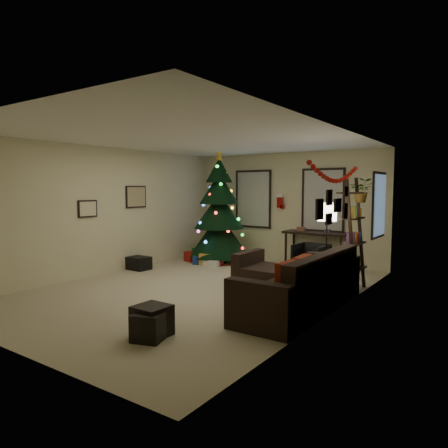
{
  "coord_description": "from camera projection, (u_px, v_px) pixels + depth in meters",
  "views": [
    {
      "loc": [
        4.56,
        -5.84,
        1.83
      ],
      "look_at": [
        0.1,
        0.6,
        1.15
      ],
      "focal_mm": 33.11,
      "sensor_mm": 36.0,
      "label": 1
    }
  ],
  "objects": [
    {
      "name": "garland",
      "position": [
        335.0,
        173.0,
        6.0
      ],
      "size": [
        0.08,
        1.9,
        0.3
      ],
      "primitive_type": null,
      "color": "#A5140C",
      "rests_on": "wall_right"
    },
    {
      "name": "art_abstract",
      "position": [
        88.0,
        209.0,
        8.37
      ],
      "size": [
        0.04,
        0.45,
        0.35
      ],
      "color": "black",
      "rests_on": "wall_left"
    },
    {
      "name": "wall_right",
      "position": [
        336.0,
        221.0,
        6.0
      ],
      "size": [
        0.0,
        7.0,
        7.0
      ],
      "primitive_type": "plane",
      "rotation": [
        1.57,
        0.0,
        -1.57
      ],
      "color": "beige",
      "rests_on": "floor"
    },
    {
      "name": "potted_plant",
      "position": [
        362.0,
        187.0,
        7.61
      ],
      "size": [
        0.62,
        0.57,
        0.58
      ],
      "primitive_type": "imported",
      "rotation": [
        0.0,
        0.0,
        0.25
      ],
      "color": "#4C4C4C",
      "rests_on": "bookshelf"
    },
    {
      "name": "wall_back",
      "position": [
        287.0,
        208.0,
        10.28
      ],
      "size": [
        5.0,
        0.0,
        5.0
      ],
      "primitive_type": "plane",
      "rotation": [
        1.57,
        0.0,
        0.0
      ],
      "color": "beige",
      "rests_on": "floor"
    },
    {
      "name": "desk_chair",
      "position": [
        311.0,
        258.0,
        9.01
      ],
      "size": [
        0.64,
        0.6,
        0.63
      ],
      "primitive_type": "imported",
      "rotation": [
        0.0,
        0.0,
        -0.03
      ],
      "color": "black",
      "rests_on": "floor"
    },
    {
      "name": "window_right_wall",
      "position": [
        380.0,
        205.0,
        8.09
      ],
      "size": [
        0.06,
        0.9,
        1.3
      ],
      "color": "#728CB2",
      "rests_on": "wall_right"
    },
    {
      "name": "gallery",
      "position": [
        333.0,
        206.0,
        5.93
      ],
      "size": [
        0.03,
        1.25,
        0.54
      ],
      "color": "black",
      "rests_on": "wall_right"
    },
    {
      "name": "storage_bin",
      "position": [
        137.0,
        263.0,
        9.34
      ],
      "size": [
        0.59,
        0.4,
        0.29
      ],
      "primitive_type": "cube",
      "rotation": [
        0.0,
        0.0,
        -0.03
      ],
      "color": "black",
      "rests_on": "floor"
    },
    {
      "name": "presents",
      "position": [
        211.0,
        259.0,
        10.08
      ],
      "size": [
        1.5,
        1.01,
        0.3
      ],
      "rotation": [
        0.0,
        0.0,
        -0.36
      ],
      "color": "#14591E",
      "rests_on": "floor"
    },
    {
      "name": "pillow_red_b",
      "position": [
        302.0,
        273.0,
        5.8
      ],
      "size": [
        0.17,
        0.49,
        0.48
      ],
      "primitive_type": "cube",
      "rotation": [
        0.0,
        0.0,
        0.09
      ],
      "color": "maroon",
      "rests_on": "sofa"
    },
    {
      "name": "pillow_red_a",
      "position": [
        288.0,
        279.0,
        5.42
      ],
      "size": [
        0.15,
        0.47,
        0.46
      ],
      "primitive_type": "cube",
      "rotation": [
        0.0,
        0.0,
        -0.07
      ],
      "color": "maroon",
      "rests_on": "sofa"
    },
    {
      "name": "stocking_right",
      "position": [
        295.0,
        201.0,
        10.22
      ],
      "size": [
        0.2,
        0.05,
        0.36
      ],
      "color": "#990F0C",
      "rests_on": "wall_back"
    },
    {
      "name": "desk",
      "position": [
        316.0,
        236.0,
        9.6
      ],
      "size": [
        1.52,
        0.54,
        0.82
      ],
      "color": "black",
      "rests_on": "floor"
    },
    {
      "name": "floor",
      "position": [
        201.0,
        289.0,
        7.53
      ],
      "size": [
        7.0,
        7.0,
        0.0
      ],
      "primitive_type": "plane",
      "color": "#BAB08D",
      "rests_on": "ground"
    },
    {
      "name": "sofa",
      "position": [
        294.0,
        286.0,
        6.51
      ],
      "size": [
        1.95,
        2.82,
        0.88
      ],
      "color": "black",
      "rests_on": "floor"
    },
    {
      "name": "art_map",
      "position": [
        136.0,
        197.0,
        9.44
      ],
      "size": [
        0.04,
        0.6,
        0.5
      ],
      "color": "black",
      "rests_on": "wall_left"
    },
    {
      "name": "wall_left",
      "position": [
        108.0,
        211.0,
        8.83
      ],
      "size": [
        0.0,
        7.0,
        7.0
      ],
      "primitive_type": "plane",
      "rotation": [
        1.57,
        0.0,
        1.57
      ],
      "color": "beige",
      "rests_on": "floor"
    },
    {
      "name": "stocking_left",
      "position": [
        280.0,
        201.0,
        10.27
      ],
      "size": [
        0.2,
        0.05,
        0.36
      ],
      "color": "#990F0C",
      "rests_on": "wall_back"
    },
    {
      "name": "ottoman_far",
      "position": [
        149.0,
        326.0,
        4.97
      ],
      "size": [
        0.45,
        0.45,
        0.34
      ],
      "primitive_type": "cube",
      "rotation": [
        0.0,
        0.0,
        0.32
      ],
      "color": "black",
      "rests_on": "floor"
    },
    {
      "name": "ottoman_near",
      "position": [
        152.0,
        321.0,
        5.11
      ],
      "size": [
        0.4,
        0.4,
        0.38
      ],
      "primitive_type": "cube",
      "rotation": [
        0.0,
        0.0,
        -0.01
      ],
      "color": "black",
      "rests_on": "floor"
    },
    {
      "name": "christmas_tree",
      "position": [
        219.0,
        215.0,
        10.27
      ],
      "size": [
        1.51,
        1.51,
        2.81
      ],
      "rotation": [
        0.0,
        0.0,
        0.35
      ],
      "color": "black",
      "rests_on": "floor"
    },
    {
      "name": "floor_lamp",
      "position": [
        327.0,
        218.0,
        7.2
      ],
      "size": [
        0.33,
        0.33,
        1.57
      ],
      "rotation": [
        0.0,
        0.0,
        0.08
      ],
      "color": "black",
      "rests_on": "floor"
    },
    {
      "name": "wall_front",
      "position": [
        5.0,
        232.0,
        4.54
      ],
      "size": [
        5.0,
        0.0,
        5.0
      ],
      "primitive_type": "plane",
      "rotation": [
        -1.57,
        0.0,
        0.0
      ],
      "color": "beige",
      "rests_on": "floor"
    },
    {
      "name": "window_back_left",
      "position": [
        253.0,
        199.0,
        10.78
      ],
      "size": [
        1.05,
        0.06,
        1.5
      ],
      "color": "#728CB2",
      "rests_on": "wall_back"
    },
    {
      "name": "window_back_right",
      "position": [
        323.0,
        200.0,
        9.7
      ],
      "size": [
        1.05,
        0.06,
        1.5
      ],
      "color": "#728CB2",
      "rests_on": "wall_back"
    },
    {
      "name": "ceiling",
      "position": [
        200.0,
        139.0,
        7.3
      ],
      "size": [
        7.0,
        7.0,
        0.0
      ],
      "primitive_type": "plane",
      "rotation": [
        3.14,
        0.0,
        0.0
      ],
      "color": "white",
      "rests_on": "floor"
    },
    {
      "name": "bookshelf",
      "position": [
        354.0,
        236.0,
        7.4
      ],
      "size": [
        0.3,
        0.59,
        2.03
      ],
      "color": "black",
      "rests_on": "floor"
    },
    {
      "name": "pillow_cream",
      "position": [
        322.0,
        266.0,
        6.42
      ],
      "size": [
        0.21,
        0.39,
        0.37
      ],
      "primitive_type": "cube",
      "rotation": [
        0.0,
        0.0,
        0.3
      ],
      "color": "#BBAE98",
      "rests_on": "sofa"
    }
  ]
}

